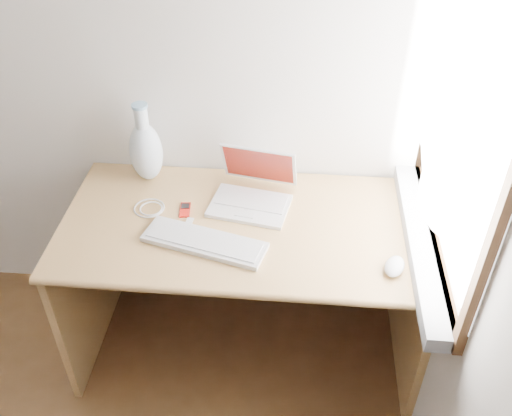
# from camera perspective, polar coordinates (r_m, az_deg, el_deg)

# --- Properties ---
(window) EXTENTS (0.11, 0.99, 1.10)m
(window) POSITION_cam_1_polar(r_m,az_deg,el_deg) (1.92, 19.43, 7.68)
(window) COLOR white
(window) RESTS_ON right_wall
(desk) EXTENTS (1.44, 0.72, 0.76)m
(desk) POSITION_cam_1_polar(r_m,az_deg,el_deg) (2.43, -0.85, -4.19)
(desk) COLOR tan
(desk) RESTS_ON floor
(laptop) EXTENTS (0.34, 0.31, 0.21)m
(laptop) POSITION_cam_1_polar(r_m,az_deg,el_deg) (2.31, -0.55, 1.66)
(laptop) COLOR white
(laptop) RESTS_ON desk
(external_keyboard) EXTENTS (0.49, 0.26, 0.02)m
(external_keyboard) POSITION_cam_1_polar(r_m,az_deg,el_deg) (2.13, -5.18, -3.38)
(external_keyboard) COLOR white
(external_keyboard) RESTS_ON desk
(mouse) EXTENTS (0.10, 0.13, 0.04)m
(mouse) POSITION_cam_1_polar(r_m,az_deg,el_deg) (2.08, 13.68, -5.69)
(mouse) COLOR white
(mouse) RESTS_ON desk
(ipod) EXTENTS (0.05, 0.09, 0.01)m
(ipod) POSITION_cam_1_polar(r_m,az_deg,el_deg) (2.30, -7.11, -0.18)
(ipod) COLOR #A6130B
(ipod) RESTS_ON desk
(cable_coil) EXTENTS (0.13, 0.13, 0.01)m
(cable_coil) POSITION_cam_1_polar(r_m,az_deg,el_deg) (2.33, -10.63, -0.00)
(cable_coil) COLOR white
(cable_coil) RESTS_ON desk
(remote) EXTENTS (0.03, 0.07, 0.01)m
(remote) POSITION_cam_1_polar(r_m,az_deg,el_deg) (2.23, -6.78, -1.56)
(remote) COLOR white
(remote) RESTS_ON desk
(vase) EXTENTS (0.14, 0.14, 0.35)m
(vase) POSITION_cam_1_polar(r_m,az_deg,el_deg) (2.43, -10.97, 5.74)
(vase) COLOR white
(vase) RESTS_ON desk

